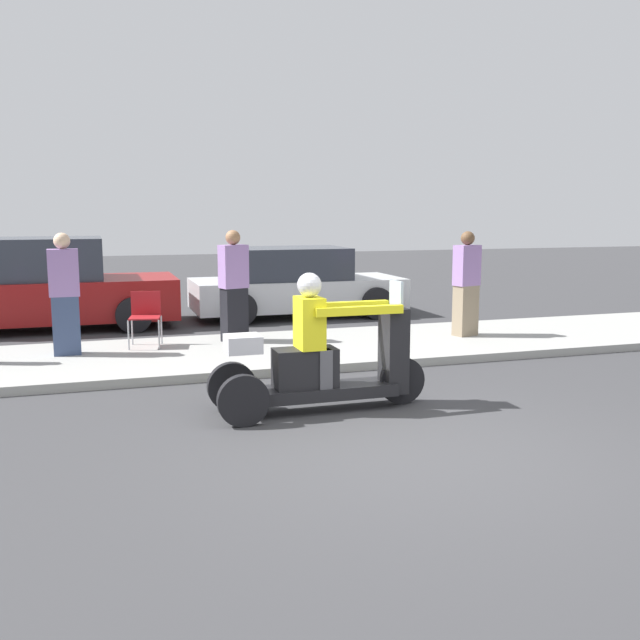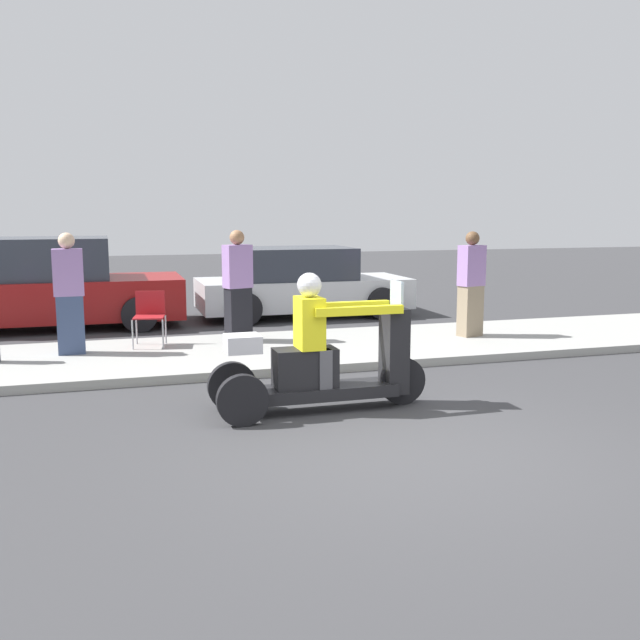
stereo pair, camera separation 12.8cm
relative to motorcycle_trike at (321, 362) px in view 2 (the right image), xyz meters
name	(u,v)px [view 2 (the right image)]	position (x,y,z in m)	size (l,w,h in m)	color
ground_plane	(411,453)	(0.37, -1.54, -0.54)	(60.00, 60.00, 0.00)	#38383A
sidewalk_strip	(286,351)	(0.37, 3.06, -0.48)	(28.00, 2.80, 0.12)	#9E9E99
motorcycle_trike	(321,362)	(0.00, 0.00, 0.00)	(2.40, 0.72, 1.51)	black
spectator_by_tree	(471,286)	(3.49, 3.12, 0.40)	(0.45, 0.34, 1.70)	gray
spectator_end_of_line	(69,296)	(-2.69, 3.45, 0.41)	(0.42, 0.26, 1.73)	#38476B
spectator_far_back	(238,288)	(-0.22, 3.75, 0.42)	(0.47, 0.36, 1.74)	black
folding_chair_curbside	(150,312)	(-1.57, 3.79, 0.08)	(0.53, 0.53, 0.82)	#A5A8AD
parked_car_lot_center	(300,284)	(1.62, 6.85, 0.13)	(4.27, 2.00, 1.41)	silver
parked_car_lot_right	(44,286)	(-3.27, 6.71, 0.24)	(4.78, 2.08, 1.67)	maroon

